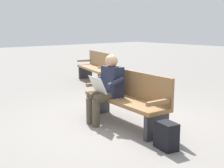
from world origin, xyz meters
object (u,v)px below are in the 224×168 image
object	(u,v)px
backpack	(167,136)
bench_far	(97,67)
person_seated	(107,87)
bench_near	(128,98)

from	to	relation	value
backpack	bench_far	distance (m)	5.09
person_seated	backpack	world-z (taller)	person_seated
person_seated	bench_near	bearing A→B (deg)	-140.00
backpack	bench_near	bearing A→B (deg)	-15.85
bench_near	person_seated	bearing A→B (deg)	40.00
bench_near	person_seated	xyz separation A→B (m)	(0.30, 0.21, 0.17)
bench_near	backpack	xyz separation A→B (m)	(-1.13, 0.32, -0.27)
bench_near	backpack	size ratio (longest dim) A/B	4.84
bench_far	person_seated	bearing A→B (deg)	160.24
backpack	bench_far	bearing A→B (deg)	-26.29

